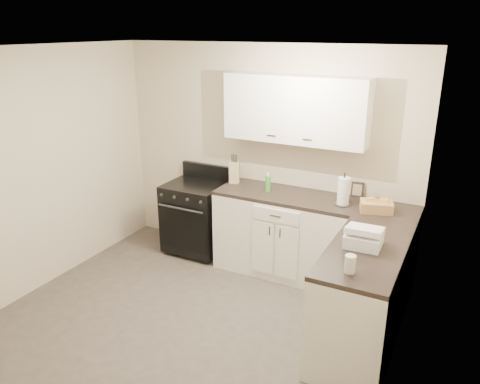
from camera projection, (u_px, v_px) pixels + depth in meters
The scene contains 20 objects.
floor at pixel (181, 331), 4.32m from camera, with size 3.60×3.60×0.00m, color #473F38.
ceiling at pixel (166, 49), 3.49m from camera, with size 3.60×3.60×0.00m, color white.
wall_back at pixel (264, 155), 5.41m from camera, with size 3.60×3.60×0.00m, color beige.
wall_right at pixel (397, 250), 3.13m from camera, with size 3.60×3.60×0.00m, color beige.
wall_left at pixel (25, 176), 4.68m from camera, with size 3.60×3.60×0.00m, color beige.
base_cabinets_back at pixel (286, 235), 5.25m from camera, with size 1.55×0.60×0.90m, color silver.
base_cabinets_right at pixel (369, 285), 4.24m from camera, with size 0.60×1.90×0.90m, color silver.
countertop_back at pixel (287, 196), 5.09m from camera, with size 1.55×0.60×0.04m, color black.
countertop_right at pixel (374, 238), 4.08m from camera, with size 0.60×1.90×0.04m, color black.
upper_cabinets at pixel (295, 109), 4.91m from camera, with size 1.55×0.30×0.70m, color white.
stove at pixel (196, 217), 5.73m from camera, with size 0.69×0.59×0.83m, color black.
knife_block at pixel (234, 172), 5.41m from camera, with size 0.11×0.10×0.25m, color tan.
paper_towel at pixel (343, 191), 4.73m from camera, with size 0.12×0.12×0.29m, color white.
soap_bottle at pixel (268, 184), 5.13m from camera, with size 0.06×0.06×0.18m, color green.
picture_frame at pixel (357, 190), 4.97m from camera, with size 0.13×0.02×0.16m, color black.
wicker_basket at pixel (376, 207), 4.59m from camera, with size 0.31×0.21×0.10m, color tan.
countertop_grill at pixel (363, 240), 3.87m from camera, with size 0.29×0.27×0.11m, color white.
glass_jar at pixel (350, 264), 3.44m from camera, with size 0.08×0.08×0.14m, color silver.
oven_mitt_near at pixel (320, 298), 4.02m from camera, with size 0.02×0.16×0.28m, color black.
oven_mitt_far at pixel (330, 277), 4.22m from camera, with size 0.02×0.17×0.30m, color black.
Camera 1 is at (2.15, -2.99, 2.66)m, focal length 35.00 mm.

